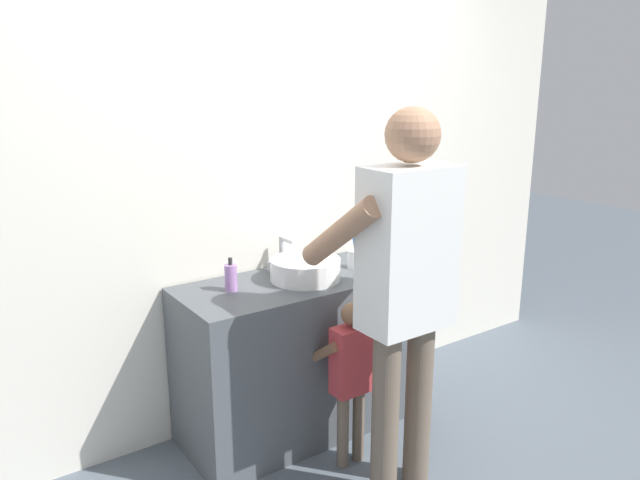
{
  "coord_description": "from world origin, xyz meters",
  "views": [
    {
      "loc": [
        -1.62,
        -2.17,
        1.82
      ],
      "look_at": [
        0.0,
        0.15,
        1.07
      ],
      "focal_mm": 34.17,
      "sensor_mm": 36.0,
      "label": 1
    }
  ],
  "objects_px": {
    "soap_bottle": "(231,277)",
    "adult_parent": "(405,272)",
    "toothbrush_cup": "(354,258)",
    "child_toddler": "(350,369)"
  },
  "relations": [
    {
      "from": "toothbrush_cup",
      "to": "child_toddler",
      "type": "relative_size",
      "value": 0.25
    },
    {
      "from": "adult_parent",
      "to": "toothbrush_cup",
      "type": "bearing_deg",
      "value": 69.21
    },
    {
      "from": "soap_bottle",
      "to": "adult_parent",
      "type": "height_order",
      "value": "adult_parent"
    },
    {
      "from": "soap_bottle",
      "to": "adult_parent",
      "type": "bearing_deg",
      "value": -57.29
    },
    {
      "from": "toothbrush_cup",
      "to": "adult_parent",
      "type": "distance_m",
      "value": 0.73
    },
    {
      "from": "child_toddler",
      "to": "adult_parent",
      "type": "distance_m",
      "value": 0.61
    },
    {
      "from": "toothbrush_cup",
      "to": "adult_parent",
      "type": "height_order",
      "value": "adult_parent"
    },
    {
      "from": "toothbrush_cup",
      "to": "child_toddler",
      "type": "xyz_separation_m",
      "value": [
        -0.33,
        -0.4,
        -0.4
      ]
    },
    {
      "from": "soap_bottle",
      "to": "child_toddler",
      "type": "height_order",
      "value": "soap_bottle"
    },
    {
      "from": "soap_bottle",
      "to": "child_toddler",
      "type": "relative_size",
      "value": 0.2
    }
  ]
}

